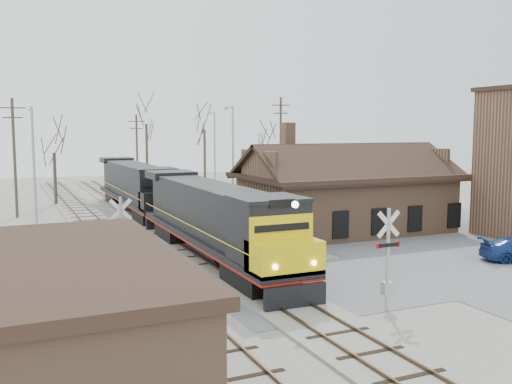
% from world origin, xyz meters
% --- Properties ---
extents(ground, '(140.00, 140.00, 0.00)m').
position_xyz_m(ground, '(0.00, 0.00, 0.00)').
color(ground, '#A29D92').
rests_on(ground, ground).
extents(road, '(60.00, 9.00, 0.03)m').
position_xyz_m(road, '(0.00, 0.00, 0.01)').
color(road, slate).
rests_on(road, ground).
extents(parking_lot, '(22.00, 26.00, 0.03)m').
position_xyz_m(parking_lot, '(18.00, 4.00, 0.02)').
color(parking_lot, slate).
rests_on(parking_lot, ground).
extents(track_main, '(3.40, 90.00, 0.24)m').
position_xyz_m(track_main, '(0.00, 15.00, 0.07)').
color(track_main, '#A29D92').
rests_on(track_main, ground).
extents(track_siding, '(3.40, 90.00, 0.24)m').
position_xyz_m(track_siding, '(-4.50, 15.00, 0.07)').
color(track_siding, '#A29D92').
rests_on(track_siding, ground).
extents(depot, '(15.20, 9.31, 7.90)m').
position_xyz_m(depot, '(11.99, 12.00, 2.41)').
color(depot, '#896247').
rests_on(depot, ground).
extents(locomotive_lead, '(3.02, 20.22, 4.49)m').
position_xyz_m(locomotive_lead, '(0.00, 6.74, 2.36)').
color(locomotive_lead, black).
rests_on(locomotive_lead, ground).
extents(locomotive_trailing, '(3.02, 20.22, 4.25)m').
position_xyz_m(locomotive_trailing, '(0.00, 27.23, 2.36)').
color(locomotive_trailing, black).
rests_on(locomotive_trailing, ground).
extents(crossbuck_near, '(1.22, 0.32, 4.26)m').
position_xyz_m(crossbuck_near, '(3.39, -4.34, 1.99)').
color(crossbuck_near, '#A5A8AD').
rests_on(crossbuck_near, ground).
extents(crossbuck_far, '(1.20, 0.32, 4.21)m').
position_xyz_m(crossbuck_far, '(-5.69, 4.51, 1.96)').
color(crossbuck_far, '#A5A8AD').
rests_on(crossbuck_far, ground).
extents(streetlight_a, '(0.25, 2.04, 8.95)m').
position_xyz_m(streetlight_a, '(-8.83, 18.43, 5.01)').
color(streetlight_a, '#A5A8AD').
rests_on(streetlight_a, ground).
extents(streetlight_b, '(0.25, 2.04, 9.39)m').
position_xyz_m(streetlight_b, '(7.27, 22.45, 5.24)').
color(streetlight_b, '#A5A8AD').
rests_on(streetlight_b, ground).
extents(streetlight_c, '(0.25, 2.04, 9.21)m').
position_xyz_m(streetlight_c, '(9.44, 32.93, 5.15)').
color(streetlight_c, '#A5A8AD').
rests_on(streetlight_c, ground).
extents(utility_pole_a, '(2.00, 0.24, 9.97)m').
position_xyz_m(utility_pole_a, '(-9.81, 28.71, 5.21)').
color(utility_pole_a, '#382D23').
rests_on(utility_pole_a, ground).
extents(utility_pole_b, '(2.00, 0.24, 9.09)m').
position_xyz_m(utility_pole_b, '(3.81, 44.02, 4.76)').
color(utility_pole_b, '#382D23').
rests_on(utility_pole_b, ground).
extents(utility_pole_c, '(2.00, 0.24, 10.61)m').
position_xyz_m(utility_pole_c, '(15.13, 28.94, 5.53)').
color(utility_pole_c, '#382D23').
rests_on(utility_pole_c, ground).
extents(tree_b, '(3.42, 3.42, 8.38)m').
position_xyz_m(tree_b, '(-6.10, 35.73, 5.95)').
color(tree_b, '#382D23').
rests_on(tree_b, ground).
extents(tree_c, '(5.36, 5.36, 13.12)m').
position_xyz_m(tree_c, '(5.58, 46.59, 9.35)').
color(tree_c, '#382D23').
rests_on(tree_c, ground).
extents(tree_d, '(4.87, 4.87, 11.92)m').
position_xyz_m(tree_d, '(11.51, 42.02, 8.50)').
color(tree_d, '#382D23').
rests_on(tree_d, ground).
extents(tree_e, '(3.65, 3.65, 8.95)m').
position_xyz_m(tree_e, '(17.68, 37.51, 6.36)').
color(tree_e, '#382D23').
rests_on(tree_e, ground).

